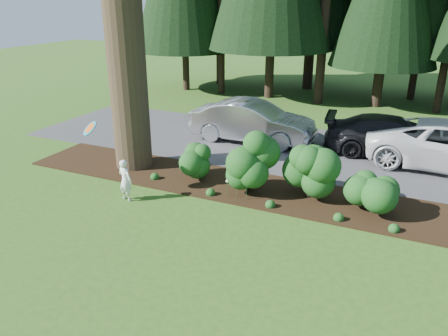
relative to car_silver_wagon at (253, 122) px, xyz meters
name	(u,v)px	position (x,y,z in m)	size (l,w,h in m)	color
ground	(210,240)	(1.83, -7.64, -0.85)	(80.00, 80.00, 0.00)	#2A5618
mulch_bed	(256,189)	(1.83, -4.39, -0.82)	(16.00, 2.50, 0.05)	black
driveway	(295,149)	(1.83, -0.14, -0.83)	(22.00, 6.00, 0.03)	#38383A
shrub_row	(280,171)	(2.60, -4.50, -0.04)	(6.53, 1.60, 1.61)	#164919
lily_cluster	(237,184)	(1.53, -5.24, -0.35)	(0.69, 0.09, 0.57)	#164919
car_silver_wagon	(253,122)	(0.00, 0.00, 0.00)	(1.73, 4.97, 1.64)	#A8A8AC
car_dark_suv	(393,137)	(5.31, 0.59, -0.10)	(2.01, 4.94, 1.43)	black
child	(125,180)	(-1.37, -6.61, -0.22)	(0.46, 0.30, 1.25)	white
frisbee	(90,128)	(-2.37, -6.71, 1.22)	(0.59, 0.43, 0.51)	teal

